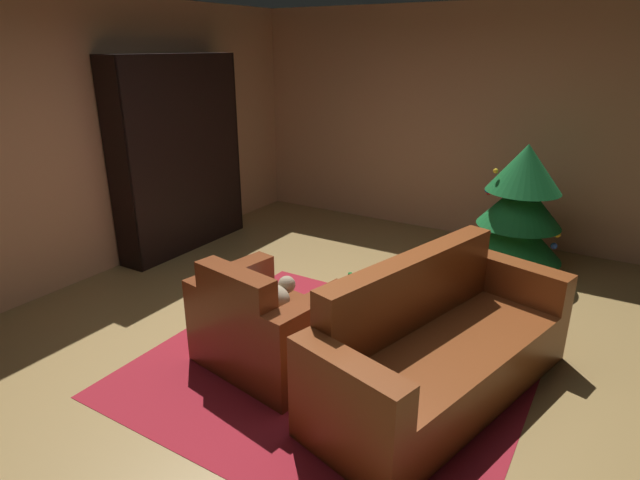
% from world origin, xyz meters
% --- Properties ---
extents(ground_plane, '(7.69, 7.69, 0.00)m').
position_xyz_m(ground_plane, '(0.00, 0.00, 0.00)').
color(ground_plane, olive).
extents(wall_back, '(5.62, 0.06, 2.70)m').
position_xyz_m(wall_back, '(0.00, 3.24, 1.35)').
color(wall_back, tan).
rests_on(wall_back, ground).
extents(wall_left, '(0.06, 6.53, 2.70)m').
position_xyz_m(wall_left, '(-2.78, 0.00, 1.35)').
color(wall_left, tan).
rests_on(wall_left, ground).
extents(area_rug, '(2.67, 2.47, 0.01)m').
position_xyz_m(area_rug, '(0.19, -0.18, 0.00)').
color(area_rug, maroon).
rests_on(area_rug, ground).
extents(bookshelf_unit, '(0.34, 1.66, 2.15)m').
position_xyz_m(bookshelf_unit, '(-2.54, 1.21, 1.04)').
color(bookshelf_unit, black).
rests_on(bookshelf_unit, ground).
extents(armchair_red, '(1.10, 0.91, 0.85)m').
position_xyz_m(armchair_red, '(-0.25, -0.40, 0.31)').
color(armchair_red, brown).
rests_on(armchair_red, ground).
extents(couch_red, '(1.30, 2.19, 0.92)m').
position_xyz_m(couch_red, '(0.92, -0.06, 0.31)').
color(couch_red, brown).
rests_on(couch_red, ground).
extents(coffee_table, '(0.67, 0.67, 0.40)m').
position_xyz_m(coffee_table, '(0.08, -0.13, 0.36)').
color(coffee_table, black).
rests_on(coffee_table, ground).
extents(book_stack_on_table, '(0.20, 0.19, 0.09)m').
position_xyz_m(book_stack_on_table, '(0.05, -0.12, 0.45)').
color(book_stack_on_table, '#2A5887').
rests_on(book_stack_on_table, coffee_table).
extents(bottle_on_table, '(0.08, 0.08, 0.29)m').
position_xyz_m(bottle_on_table, '(0.21, 0.01, 0.52)').
color(bottle_on_table, '#165F25').
rests_on(bottle_on_table, coffee_table).
extents(decorated_tree, '(0.93, 0.93, 1.34)m').
position_xyz_m(decorated_tree, '(0.92, 2.32, 0.69)').
color(decorated_tree, brown).
rests_on(decorated_tree, ground).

